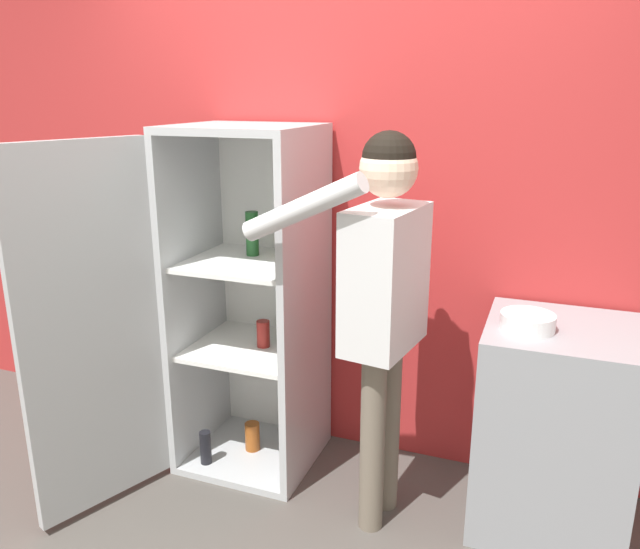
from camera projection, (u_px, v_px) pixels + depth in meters
wall_back at (344, 208)px, 3.10m from camera, size 7.00×0.06×2.55m
refrigerator at (221, 307)px, 2.99m from camera, size 0.91×1.19×1.69m
person at (383, 284)px, 2.51m from camera, size 0.69×0.54×1.69m
counter at (553, 428)px, 2.65m from camera, size 0.61×0.60×0.92m
bowl at (528, 322)px, 2.49m from camera, size 0.22×0.22×0.07m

